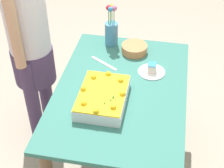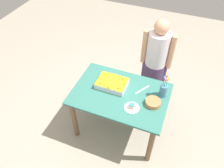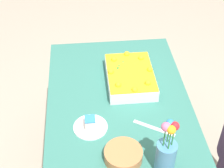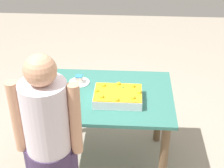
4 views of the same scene
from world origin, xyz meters
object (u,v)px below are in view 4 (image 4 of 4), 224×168
Objects in this scene: sheet_cake at (118,96)px; person_standing at (49,141)px; cake_knife at (69,104)px; flower_vase at (36,91)px; fruit_bowl at (51,88)px; serving_plate_with_slice at (79,81)px.

sheet_cake is 0.26× the size of person_standing.
flower_vase is at bearing 121.29° from cake_knife.
sheet_cake is 1.66× the size of cake_knife.
fruit_bowl is at bearing 11.48° from person_standing.
cake_knife is 0.56m from person_standing.
sheet_cake reaches higher than serving_plate_with_slice.
cake_knife is 1.26× the size of fruit_bowl.
person_standing is at bearing -94.60° from serving_plate_with_slice.
cake_knife is at bearing -0.76° from flower_vase.
serving_plate_with_slice is at bearing 48.42° from flower_vase.
fruit_bowl reaches higher than cake_knife.
person_standing reaches higher than serving_plate_with_slice.
fruit_bowl is 0.13× the size of person_standing.
person_standing is at bearing -124.40° from sheet_cake.
cake_knife is at bearing -3.43° from person_standing.
cake_knife is 0.28m from flower_vase.
serving_plate_with_slice is at bearing -4.60° from person_standing.
sheet_cake is at bearing 6.32° from flower_vase.
sheet_cake is 0.76m from person_standing.
cake_knife is 0.16× the size of person_standing.
person_standing is (0.15, -0.74, 0.06)m from fruit_bowl.
serving_plate_with_slice is 0.34m from cake_knife.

